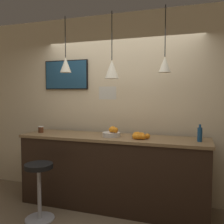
# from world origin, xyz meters

# --- Properties ---
(back_wall) EXTENTS (8.00, 0.06, 2.90)m
(back_wall) POSITION_xyz_m (0.00, 1.19, 1.45)
(back_wall) COLOR beige
(back_wall) RESTS_ON ground_plane
(service_counter) EXTENTS (2.71, 0.66, 1.04)m
(service_counter) POSITION_xyz_m (0.00, 0.75, 0.52)
(service_counter) COLOR black
(service_counter) RESTS_ON ground_plane
(bar_stool) EXTENTS (0.38, 0.38, 0.74)m
(bar_stool) POSITION_xyz_m (-0.78, 0.08, 0.51)
(bar_stool) COLOR #B7B7BC
(bar_stool) RESTS_ON ground_plane
(fruit_bowl) EXTENTS (0.26, 0.26, 0.14)m
(fruit_bowl) POSITION_xyz_m (0.01, 0.72, 1.09)
(fruit_bowl) COLOR beige
(fruit_bowl) RESTS_ON service_counter
(orange_pile) EXTENTS (0.26, 0.27, 0.09)m
(orange_pile) POSITION_xyz_m (0.41, 0.70, 1.08)
(orange_pile) COLOR orange
(orange_pile) RESTS_ON service_counter
(juice_bottle) EXTENTS (0.06, 0.06, 0.22)m
(juice_bottle) POSITION_xyz_m (1.19, 0.72, 1.13)
(juice_bottle) COLOR navy
(juice_bottle) RESTS_ON service_counter
(spread_jar) EXTENTS (0.08, 0.08, 0.10)m
(spread_jar) POSITION_xyz_m (-1.18, 0.72, 1.09)
(spread_jar) COLOR #562D19
(spread_jar) RESTS_ON service_counter
(pendant_lamp_left) EXTENTS (0.17, 0.17, 0.83)m
(pendant_lamp_left) POSITION_xyz_m (-0.74, 0.74, 2.09)
(pendant_lamp_left) COLOR black
(pendant_lamp_middle) EXTENTS (0.20, 0.20, 0.94)m
(pendant_lamp_middle) POSITION_xyz_m (0.00, 0.74, 2.00)
(pendant_lamp_middle) COLOR black
(pendant_lamp_right) EXTENTS (0.16, 0.16, 0.87)m
(pendant_lamp_right) POSITION_xyz_m (0.74, 0.74, 2.04)
(pendant_lamp_right) COLOR black
(mounted_tv) EXTENTS (0.79, 0.04, 0.48)m
(mounted_tv) POSITION_xyz_m (-0.95, 1.13, 1.97)
(mounted_tv) COLOR black
(hanging_menu_board) EXTENTS (0.24, 0.01, 0.17)m
(hanging_menu_board) POSITION_xyz_m (0.02, 0.50, 1.66)
(hanging_menu_board) COLOR silver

